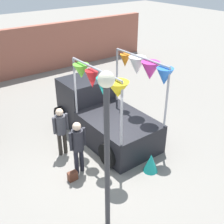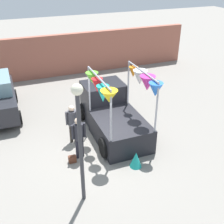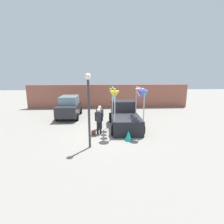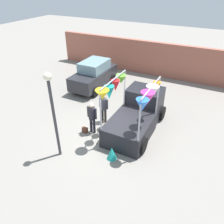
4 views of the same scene
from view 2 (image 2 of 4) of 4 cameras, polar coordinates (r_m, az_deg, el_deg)
The scene contains 8 objects.
ground_plane at distance 11.36m, azimuth -2.32°, elevation -7.03°, with size 60.00×60.00×0.00m, color gray.
vendor_truck at distance 11.96m, azimuth -0.07°, elevation 0.22°, with size 2.56×4.19×2.96m.
person_customer at distance 10.28m, azimuth -6.77°, elevation -4.50°, with size 0.53×0.34×1.70m.
person_vendor at distance 11.22m, azimuth -8.06°, elevation -1.70°, with size 0.53×0.34×1.66m.
handbag at distance 10.57m, azimuth -8.05°, elevation -9.47°, with size 0.28×0.16×0.28m, color #592D1E.
street_lamp at distance 7.69m, azimuth -6.61°, elevation -3.56°, with size 0.32×0.32×3.89m.
brick_boundary_wall at distance 18.27m, azimuth -11.42°, elevation 11.11°, with size 18.00×0.36×2.60m, color #9E5947.
folded_kite_bundle_teal at distance 10.23m, azimuth 4.88°, elevation -9.61°, with size 0.44×0.44×0.60m, color teal.
Camera 2 is at (-2.94, -8.76, 6.60)m, focal length 45.00 mm.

